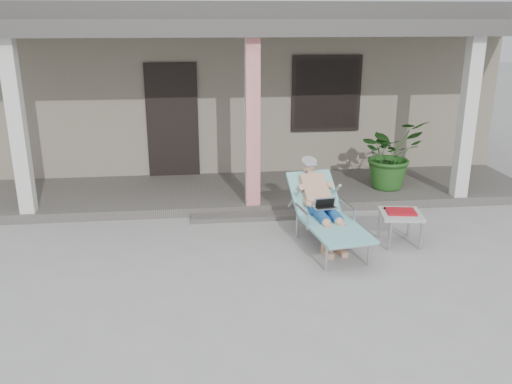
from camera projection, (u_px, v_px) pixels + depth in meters
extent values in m
plane|color=#9E9E99|center=(271.00, 270.00, 6.81)|extent=(60.00, 60.00, 0.00)
cube|color=gray|center=(232.00, 86.00, 12.49)|extent=(10.00, 5.00, 3.00)
cube|color=#474442|center=(231.00, 11.00, 11.98)|extent=(10.40, 5.40, 0.30)
cube|color=black|center=(173.00, 121.00, 10.05)|extent=(0.95, 0.06, 2.10)
cube|color=black|center=(326.00, 94.00, 10.22)|extent=(1.20, 0.06, 1.30)
cube|color=black|center=(326.00, 94.00, 10.22)|extent=(1.32, 0.05, 1.42)
cube|color=#605B56|center=(248.00, 192.00, 9.62)|extent=(10.00, 2.00, 0.15)
cube|color=silver|center=(18.00, 129.00, 8.01)|extent=(0.22, 0.22, 2.61)
cube|color=red|center=(253.00, 124.00, 8.39)|extent=(0.22, 0.22, 2.61)
cube|color=silver|center=(467.00, 119.00, 8.77)|extent=(0.22, 0.22, 2.61)
cube|color=#474442|center=(247.00, 27.00, 8.75)|extent=(10.00, 2.30, 0.24)
cube|color=#605B56|center=(255.00, 216.00, 8.55)|extent=(2.00, 0.30, 0.07)
cylinder|color=#B7B7BC|center=(327.00, 258.00, 6.74)|extent=(0.04, 0.04, 0.35)
cylinder|color=#B7B7BC|center=(369.00, 253.00, 6.88)|extent=(0.04, 0.04, 0.35)
cylinder|color=#B7B7BC|center=(297.00, 226.00, 7.77)|extent=(0.04, 0.04, 0.35)
cylinder|color=#B7B7BC|center=(335.00, 223.00, 7.91)|extent=(0.04, 0.04, 0.35)
cube|color=#B7B7BC|center=(336.00, 230.00, 7.14)|extent=(0.74, 1.21, 0.03)
cube|color=#7FC4C5|center=(336.00, 228.00, 7.13)|extent=(0.84, 1.26, 0.04)
cube|color=#B7B7BC|center=(314.00, 195.00, 7.84)|extent=(0.66, 0.62, 0.46)
cube|color=#7FC4C5|center=(314.00, 193.00, 7.83)|extent=(0.75, 0.70, 0.52)
cylinder|color=#98989A|center=(308.00, 161.00, 7.95)|extent=(0.26, 0.26, 0.12)
cube|color=silver|center=(325.00, 207.00, 7.46)|extent=(0.34, 0.26, 0.22)
cube|color=#B3B3AE|center=(401.00, 214.00, 7.48)|extent=(0.63, 0.63, 0.04)
cylinder|color=#B7B7BC|center=(390.00, 237.00, 7.32)|extent=(0.04, 0.04, 0.42)
cylinder|color=#B7B7BC|center=(421.00, 235.00, 7.36)|extent=(0.04, 0.04, 0.42)
cylinder|color=#B7B7BC|center=(379.00, 225.00, 7.73)|extent=(0.04, 0.04, 0.42)
cylinder|color=#B7B7BC|center=(409.00, 223.00, 7.78)|extent=(0.04, 0.04, 0.42)
cube|color=#AB121D|center=(401.00, 212.00, 7.47)|extent=(0.43, 0.34, 0.03)
cube|color=black|center=(397.00, 209.00, 7.60)|extent=(0.38, 0.08, 0.04)
imported|color=#26591E|center=(390.00, 154.00, 9.45)|extent=(1.35, 1.27, 1.22)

